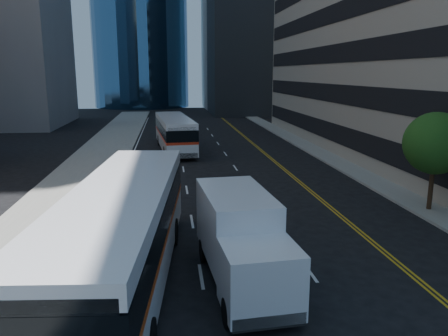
# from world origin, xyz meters

# --- Properties ---
(ground) EXTENTS (160.00, 160.00, 0.00)m
(ground) POSITION_xyz_m (0.00, 0.00, 0.00)
(ground) COLOR black
(ground) RESTS_ON ground
(sidewalk_west) EXTENTS (5.00, 90.00, 0.15)m
(sidewalk_west) POSITION_xyz_m (-10.50, 25.00, 0.07)
(sidewalk_west) COLOR gray
(sidewalk_west) RESTS_ON ground
(sidewalk_east) EXTENTS (2.00, 90.00, 0.15)m
(sidewalk_east) POSITION_xyz_m (9.00, 25.00, 0.07)
(sidewalk_east) COLOR gray
(sidewalk_east) RESTS_ON ground
(street_tree) EXTENTS (3.20, 3.20, 5.10)m
(street_tree) POSITION_xyz_m (9.00, 8.00, 3.64)
(street_tree) COLOR #332114
(street_tree) RESTS_ON sidewalk_east
(bus_front) EXTENTS (4.28, 13.87, 3.52)m
(bus_front) POSITION_xyz_m (-6.14, 1.68, 1.92)
(bus_front) COLOR white
(bus_front) RESTS_ON ground
(bus_rear) EXTENTS (3.77, 12.33, 3.13)m
(bus_rear) POSITION_xyz_m (-4.00, 28.50, 1.71)
(bus_rear) COLOR white
(bus_rear) RESTS_ON ground
(box_truck) EXTENTS (2.67, 6.58, 3.08)m
(box_truck) POSITION_xyz_m (-2.16, 1.29, 1.63)
(box_truck) COLOR white
(box_truck) RESTS_ON ground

